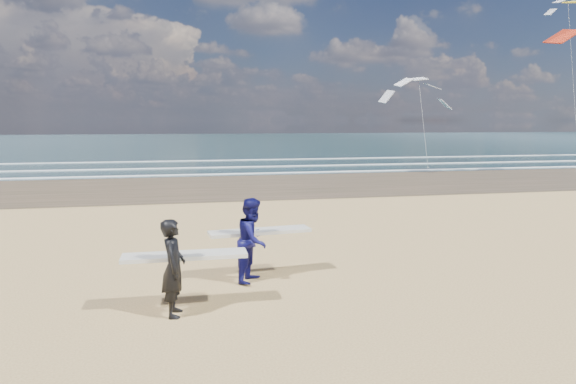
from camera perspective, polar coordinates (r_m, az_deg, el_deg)
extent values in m
cube|color=#453B24|center=(34.53, 26.20, 1.57)|extent=(220.00, 12.00, 0.01)
cube|color=#183234|center=(83.80, 2.81, 5.66)|extent=(220.00, 100.00, 0.02)
cube|color=white|center=(38.39, 21.80, 2.45)|extent=(220.00, 0.50, 0.05)
cube|color=white|center=(42.36, 18.29, 3.08)|extent=(220.00, 0.50, 0.05)
cube|color=white|center=(48.08, 14.40, 3.77)|extent=(220.00, 0.50, 0.05)
imported|color=black|center=(9.09, -12.61, -8.21)|extent=(0.45, 0.65, 1.70)
cube|color=silver|center=(9.40, -11.38, -6.93)|extent=(2.21, 0.54, 0.07)
imported|color=#0D0D4B|center=(10.75, -3.91, -5.33)|extent=(1.00, 1.08, 1.77)
cube|color=silver|center=(11.10, -3.15, -4.38)|extent=(2.24, 0.75, 0.07)
cube|color=slate|center=(37.47, 15.30, 2.62)|extent=(0.12, 0.12, 0.10)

